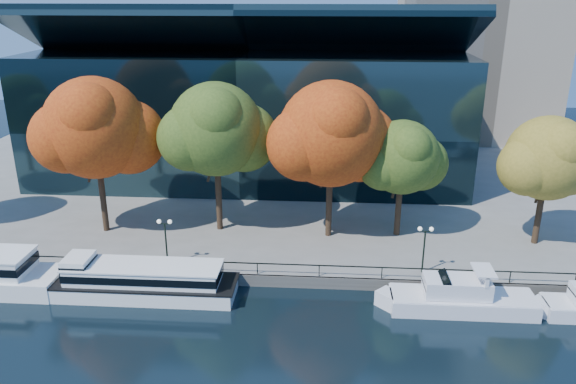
# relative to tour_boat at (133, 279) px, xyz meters

# --- Properties ---
(ground) EXTENTS (160.00, 160.00, 0.00)m
(ground) POSITION_rel_tour_boat_xyz_m (9.57, -0.97, -1.37)
(ground) COLOR black
(ground) RESTS_ON ground
(promenade) EXTENTS (90.00, 67.08, 1.00)m
(promenade) POSITION_rel_tour_boat_xyz_m (9.57, 35.40, -0.87)
(promenade) COLOR slate
(promenade) RESTS_ON ground
(railing) EXTENTS (88.20, 0.08, 0.99)m
(railing) POSITION_rel_tour_boat_xyz_m (9.57, 2.28, 0.57)
(railing) COLOR black
(railing) RESTS_ON promenade
(convention_building) EXTENTS (50.00, 24.57, 21.43)m
(convention_building) POSITION_rel_tour_boat_xyz_m (5.57, 30.81, 7.14)
(convention_building) COLOR black
(convention_building) RESTS_ON ground
(tour_boat) EXTENTS (16.96, 3.78, 3.22)m
(tour_boat) POSITION_rel_tour_boat_xyz_m (0.00, 0.00, 0.00)
(tour_boat) COLOR white
(tour_boat) RESTS_ON ground
(cruiser_near) EXTENTS (11.89, 3.06, 3.44)m
(cruiser_near) POSITION_rel_tour_boat_xyz_m (24.89, -0.42, -0.30)
(cruiser_near) COLOR white
(cruiser_near) RESTS_ON ground
(tree_1) EXTENTS (11.52, 9.45, 14.63)m
(tree_1) POSITION_rel_tour_boat_xyz_m (-5.76, 9.94, 9.46)
(tree_1) COLOR black
(tree_1) RESTS_ON promenade
(tree_2) EXTENTS (10.73, 8.80, 14.11)m
(tree_2) POSITION_rel_tour_boat_xyz_m (5.02, 11.08, 9.26)
(tree_2) COLOR black
(tree_2) RESTS_ON promenade
(tree_3) EXTENTS (11.78, 9.66, 14.46)m
(tree_3) POSITION_rel_tour_boat_xyz_m (15.47, 10.31, 9.18)
(tree_3) COLOR black
(tree_3) RESTS_ON promenade
(tree_4) EXTENTS (8.41, 6.89, 10.94)m
(tree_4) POSITION_rel_tour_boat_xyz_m (21.84, 10.92, 7.06)
(tree_4) COLOR black
(tree_4) RESTS_ON promenade
(tree_5) EXTENTS (9.20, 7.55, 11.72)m
(tree_5) POSITION_rel_tour_boat_xyz_m (34.20, 9.95, 7.50)
(tree_5) COLOR black
(tree_5) RESTS_ON promenade
(lamp_1) EXTENTS (1.26, 0.36, 4.03)m
(lamp_1) POSITION_rel_tour_boat_xyz_m (1.80, 3.53, 2.61)
(lamp_1) COLOR black
(lamp_1) RESTS_ON promenade
(lamp_2) EXTENTS (1.26, 0.36, 4.03)m
(lamp_2) POSITION_rel_tour_boat_xyz_m (22.94, 3.53, 2.61)
(lamp_2) COLOR black
(lamp_2) RESTS_ON promenade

